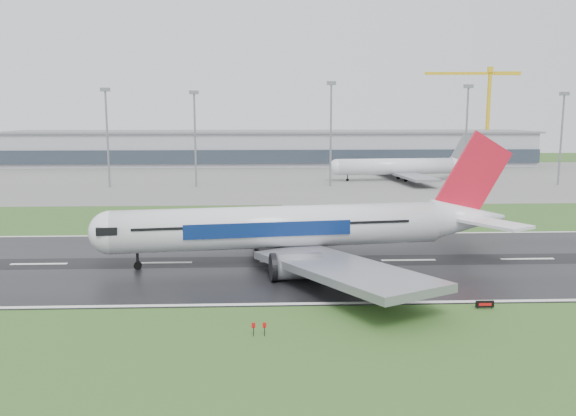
{
  "coord_description": "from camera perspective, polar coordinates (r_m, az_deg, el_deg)",
  "views": [
    {
      "loc": [
        -3.82,
        -93.91,
        24.09
      ],
      "look_at": [
        0.61,
        12.0,
        7.0
      ],
      "focal_mm": 36.89,
      "sensor_mm": 36.0,
      "label": 1
    }
  ],
  "objects": [
    {
      "name": "ground",
      "position": [
        97.03,
        -0.07,
        -5.22
      ],
      "size": [
        520.0,
        520.0,
        0.0
      ],
      "primitive_type": "plane",
      "color": "#2C541E",
      "rests_on": "ground"
    },
    {
      "name": "runway",
      "position": [
        97.01,
        -0.07,
        -5.19
      ],
      "size": [
        400.0,
        45.0,
        0.1
      ],
      "primitive_type": "cube",
      "color": "black",
      "rests_on": "ground"
    },
    {
      "name": "apron",
      "position": [
        220.26,
        -1.39,
        2.89
      ],
      "size": [
        400.0,
        130.0,
        0.08
      ],
      "primitive_type": "cube",
      "color": "slate",
      "rests_on": "ground"
    },
    {
      "name": "terminal",
      "position": [
        279.43,
        -1.62,
        5.75
      ],
      "size": [
        240.0,
        36.0,
        15.0
      ],
      "primitive_type": "cube",
      "color": "#90929B",
      "rests_on": "ground"
    },
    {
      "name": "main_airliner",
      "position": [
        94.8,
        2.02,
        0.71
      ],
      "size": [
        76.1,
        73.3,
        20.14
      ],
      "primitive_type": null,
      "rotation": [
        0.0,
        0.0,
        0.13
      ],
      "color": "white",
      "rests_on": "runway"
    },
    {
      "name": "parked_airliner",
      "position": [
        216.03,
        10.85,
        4.77
      ],
      "size": [
        60.0,
        56.56,
        16.22
      ],
      "primitive_type": null,
      "rotation": [
        0.0,
        0.0,
        0.1
      ],
      "color": "silver",
      "rests_on": "apron"
    },
    {
      "name": "tower_crane",
      "position": [
        314.6,
        18.71,
        8.51
      ],
      "size": [
        47.16,
        4.95,
        46.31
      ],
      "primitive_type": null,
      "rotation": [
        0.0,
        0.0,
        -0.05
      ],
      "color": "gold",
      "rests_on": "ground"
    },
    {
      "name": "runway_sign",
      "position": [
        78.35,
        18.43,
        -8.83
      ],
      "size": [
        2.31,
        0.64,
        1.04
      ],
      "primitive_type": null,
      "rotation": [
        0.0,
        0.0,
        -0.17
      ],
      "color": "black",
      "rests_on": "ground"
    },
    {
      "name": "floodmast_1",
      "position": [
        200.49,
        -17.0,
        6.28
      ],
      "size": [
        0.64,
        0.64,
        30.82
      ],
      "primitive_type": "cylinder",
      "color": "gray",
      "rests_on": "ground"
    },
    {
      "name": "floodmast_2",
      "position": [
        195.38,
        -8.93,
        6.38
      ],
      "size": [
        0.64,
        0.64,
        29.97
      ],
      "primitive_type": "cylinder",
      "color": "gray",
      "rests_on": "ground"
    },
    {
      "name": "floodmast_3",
      "position": [
        195.32,
        4.14,
        6.9
      ],
      "size": [
        0.64,
        0.64,
        32.98
      ],
      "primitive_type": "cylinder",
      "color": "gray",
      "rests_on": "ground"
    },
    {
      "name": "floodmast_4",
      "position": [
        205.35,
        16.79,
        6.52
      ],
      "size": [
        0.64,
        0.64,
        32.06
      ],
      "primitive_type": "cylinder",
      "color": "gray",
      "rests_on": "ground"
    },
    {
      "name": "floodmast_5",
      "position": [
        218.03,
        24.82,
        5.89
      ],
      "size": [
        0.64,
        0.64,
        29.71
      ],
      "primitive_type": "cylinder",
      "color": "gray",
      "rests_on": "ground"
    }
  ]
}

